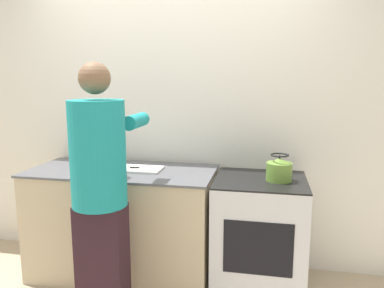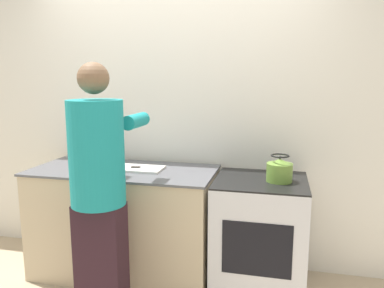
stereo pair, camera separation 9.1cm
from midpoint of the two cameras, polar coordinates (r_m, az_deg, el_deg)
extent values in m
cube|color=silver|center=(3.29, -3.28, 4.20)|extent=(8.00, 0.05, 2.60)
cube|color=#C6B28E|center=(3.23, -11.22, -11.80)|extent=(1.48, 0.67, 0.88)
cube|color=#56565B|center=(3.09, -11.50, -4.03)|extent=(1.50, 0.70, 0.02)
cube|color=silver|center=(3.00, 9.27, -13.61)|extent=(0.68, 0.64, 0.87)
cube|color=black|center=(2.85, 9.52, -5.40)|extent=(0.68, 0.64, 0.01)
cube|color=black|center=(2.69, 9.02, -15.44)|extent=(0.47, 0.01, 0.38)
cube|color=black|center=(2.70, -14.43, -17.20)|extent=(0.32, 0.19, 0.82)
cylinder|color=teal|center=(2.46, -15.18, -1.45)|extent=(0.35, 0.35, 0.68)
sphere|color=brown|center=(2.41, -15.70, 9.64)|extent=(0.20, 0.20, 0.20)
cylinder|color=teal|center=(2.77, -15.32, 3.52)|extent=(0.10, 0.30, 0.10)
cylinder|color=teal|center=(2.65, -9.48, 3.46)|extent=(0.10, 0.30, 0.10)
cube|color=silver|center=(3.05, -8.87, -3.80)|extent=(0.36, 0.24, 0.02)
cube|color=silver|center=(3.04, -7.72, -3.60)|extent=(0.13, 0.06, 0.01)
cube|color=black|center=(3.06, -9.59, -3.57)|extent=(0.08, 0.04, 0.01)
cylinder|color=olive|center=(2.81, 12.22, -4.16)|extent=(0.19, 0.19, 0.14)
cone|color=olive|center=(2.79, 12.28, -2.48)|extent=(0.15, 0.15, 0.03)
sphere|color=black|center=(2.78, 12.30, -1.91)|extent=(0.02, 0.02, 0.02)
torus|color=black|center=(2.78, 12.31, -1.66)|extent=(0.13, 0.13, 0.01)
cylinder|color=#9E4738|center=(3.10, -15.58, -3.17)|extent=(0.19, 0.19, 0.09)
cylinder|color=#4C4C51|center=(3.44, -16.32, -1.47)|extent=(0.14, 0.14, 0.14)
cylinder|color=#28231E|center=(3.42, -16.38, -0.19)|extent=(0.15, 0.15, 0.01)
camera|label=1|loc=(0.05, -90.95, -0.17)|focal=35.00mm
camera|label=2|loc=(0.05, 89.05, 0.17)|focal=35.00mm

